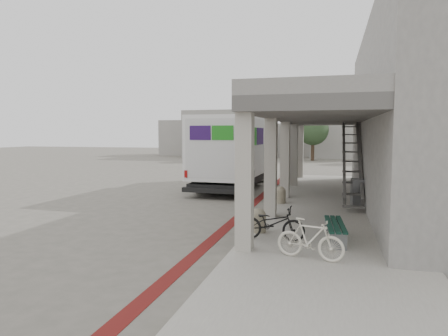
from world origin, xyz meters
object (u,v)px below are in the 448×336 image
(bench, at_px, (335,228))
(fedex_truck, at_px, (236,150))
(bicycle_cream, at_px, (310,239))
(utility_cabinet, at_px, (358,193))
(bicycle_black, at_px, (272,223))

(bench, bearing_deg, fedex_truck, 112.25)
(bicycle_cream, bearing_deg, bench, -3.81)
(bench, bearing_deg, utility_cabinet, 76.44)
(fedex_truck, height_order, bench, fedex_truck)
(fedex_truck, relative_size, bicycle_black, 5.10)
(fedex_truck, xyz_separation_m, bench, (5.02, -9.97, -1.50))
(fedex_truck, bearing_deg, bicycle_cream, -67.46)
(bicycle_black, bearing_deg, bench, -73.66)
(bench, distance_m, bicycle_cream, 1.77)
(fedex_truck, height_order, bicycle_cream, fedex_truck)
(fedex_truck, bearing_deg, utility_cabinet, -37.26)
(fedex_truck, bearing_deg, bicycle_black, -70.01)
(bicycle_cream, bearing_deg, utility_cabinet, 2.48)
(utility_cabinet, relative_size, bicycle_cream, 0.69)
(fedex_truck, distance_m, bench, 11.27)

